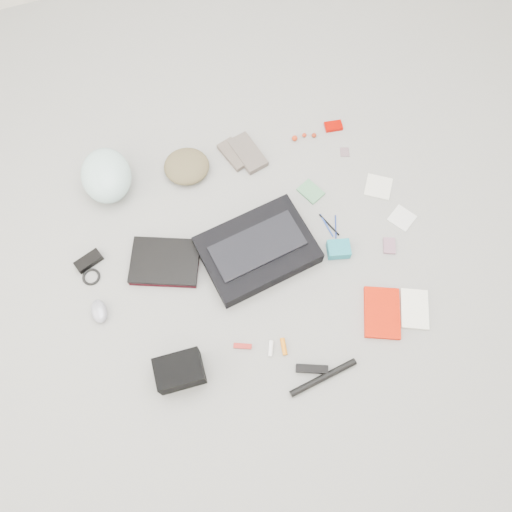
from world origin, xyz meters
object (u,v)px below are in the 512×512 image
object	(u,v)px
laptop	(165,261)
camera_bag	(180,371)
accordion_wallet	(339,249)
messenger_bag	(257,250)
bike_helmet	(106,175)
book_red	(382,313)

from	to	relation	value
laptop	camera_bag	bearing A→B (deg)	-75.71
camera_bag	laptop	bearing A→B (deg)	85.99
accordion_wallet	messenger_bag	bearing A→B (deg)	176.63
laptop	bike_helmet	distance (m)	0.52
bike_helmet	camera_bag	size ratio (longest dim) A/B	1.53
messenger_bag	camera_bag	world-z (taller)	camera_bag
book_red	messenger_bag	bearing A→B (deg)	156.15
bike_helmet	book_red	distance (m)	1.44
book_red	laptop	bearing A→B (deg)	170.18
camera_bag	book_red	world-z (taller)	camera_bag
bike_helmet	book_red	xyz separation A→B (m)	(0.99, -1.05, -0.08)
camera_bag	book_red	size ratio (longest dim) A/B	0.84
laptop	accordion_wallet	bearing A→B (deg)	7.10
messenger_bag	accordion_wallet	xyz separation A→B (m)	(0.36, -0.12, -0.02)
messenger_bag	book_red	bearing A→B (deg)	-55.18
messenger_bag	bike_helmet	xyz separation A→B (m)	(-0.56, 0.59, 0.05)
messenger_bag	camera_bag	xyz separation A→B (m)	(-0.49, -0.42, 0.02)
book_red	accordion_wallet	size ratio (longest dim) A/B	2.25
camera_bag	accordion_wallet	xyz separation A→B (m)	(0.85, 0.30, -0.04)
bike_helmet	book_red	bearing A→B (deg)	-42.90
accordion_wallet	book_red	bearing A→B (deg)	-64.58
laptop	camera_bag	distance (m)	0.52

